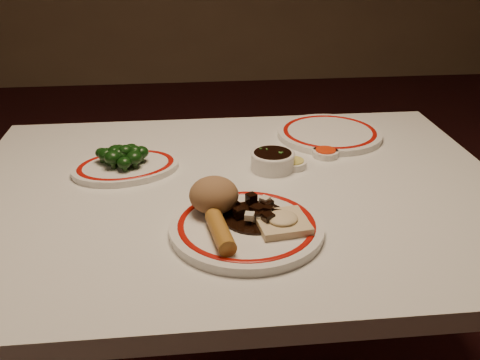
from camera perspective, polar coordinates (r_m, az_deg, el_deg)
The scene contains 12 objects.
dining_table at distance 1.22m, azimuth -0.27°, elevation -4.57°, with size 1.20×0.90×0.75m.
main_plate at distance 1.01m, azimuth 0.71°, elevation -5.04°, with size 0.31×0.31×0.02m.
rice_mound at distance 1.03m, azimuth -2.81°, elevation -1.61°, with size 0.10×0.10×0.07m, color #906744.
spring_roll at distance 0.95m, azimuth -2.13°, elevation -5.52°, with size 0.03×0.03×0.12m, color #B67C2C.
fried_wonton at distance 0.99m, azimuth 4.53°, elevation -4.44°, with size 0.10×0.10×0.03m.
stirfry_heap at distance 1.01m, azimuth 1.73°, elevation -3.58°, with size 0.12×0.13×0.03m.
broccoli_plate at distance 1.27m, azimuth -12.05°, elevation 1.38°, with size 0.29×0.26×0.02m.
broccoli_pile at distance 1.27m, azimuth -12.43°, elevation 2.72°, with size 0.12×0.10×0.05m.
soy_bowl at distance 1.25m, azimuth 3.48°, elevation 2.04°, with size 0.10×0.10×0.04m.
sweet_sour_dish at distance 1.34m, azimuth 9.10°, elevation 2.85°, with size 0.06×0.06×0.02m.
mustard_dish at distance 1.27m, azimuth 5.68°, elevation 1.74°, with size 0.06×0.06×0.02m.
far_plate at distance 1.46m, azimuth 9.52°, elevation 4.94°, with size 0.34×0.34×0.02m.
Camera 1 is at (-0.10, -1.04, 1.28)m, focal length 40.00 mm.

